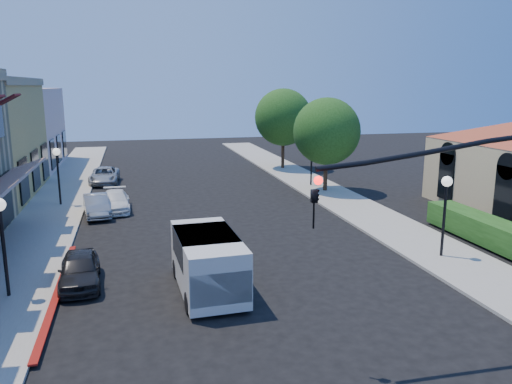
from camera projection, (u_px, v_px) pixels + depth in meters
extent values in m
cube|color=gray|center=(66.00, 189.00, 35.24)|extent=(3.50, 50.00, 0.12)
cube|color=gray|center=(301.00, 178.00, 39.41)|extent=(3.50, 50.00, 0.12)
cube|color=maroon|center=(58.00, 294.00, 17.67)|extent=(0.25, 10.00, 0.06)
cube|color=#430D11|center=(8.00, 100.00, 24.68)|extent=(1.02, 1.50, 0.60)
cube|color=black|center=(5.00, 200.00, 25.12)|extent=(0.12, 2.60, 2.60)
cube|color=black|center=(505.00, 193.00, 25.70)|extent=(0.12, 1.40, 2.80)
cube|color=black|center=(446.00, 176.00, 30.44)|extent=(0.12, 1.40, 2.80)
cube|color=#1A4313|center=(489.00, 245.00, 23.05)|extent=(1.40, 8.00, 1.10)
cylinder|color=#382516|center=(325.00, 177.00, 34.47)|extent=(0.28, 0.28, 2.10)
sphere|color=#1A4313|center=(327.00, 131.00, 33.81)|extent=(4.56, 4.56, 4.56)
cylinder|color=#382516|center=(283.00, 156.00, 43.94)|extent=(0.28, 0.28, 2.27)
sphere|color=#1A4313|center=(283.00, 117.00, 43.22)|extent=(4.94, 4.94, 4.94)
cylinder|color=black|center=(457.00, 150.00, 12.96)|extent=(7.80, 0.14, 0.14)
imported|color=black|center=(315.00, 191.00, 12.21)|extent=(0.20, 0.16, 1.00)
sphere|color=#FF0C0C|center=(318.00, 180.00, 11.98)|extent=(0.22, 0.22, 0.22)
cylinder|color=black|center=(4.00, 255.00, 16.95)|extent=(0.12, 0.12, 3.20)
cylinder|color=black|center=(59.00, 180.00, 30.23)|extent=(0.12, 0.12, 3.20)
sphere|color=white|center=(56.00, 152.00, 29.87)|extent=(0.44, 0.44, 0.44)
cylinder|color=black|center=(444.00, 222.00, 21.00)|extent=(0.12, 0.12, 3.20)
sphere|color=white|center=(447.00, 181.00, 20.64)|extent=(0.44, 0.44, 0.44)
cylinder|color=black|center=(311.00, 165.00, 36.18)|extent=(0.12, 0.12, 3.20)
sphere|color=white|center=(312.00, 141.00, 35.81)|extent=(0.44, 0.44, 0.44)
cube|color=beige|center=(208.00, 261.00, 17.72)|extent=(2.19, 4.76, 1.92)
cube|color=beige|center=(220.00, 286.00, 15.83)|extent=(1.99, 0.71, 1.07)
cube|color=black|center=(217.00, 266.00, 16.07)|extent=(1.82, 0.17, 0.96)
cube|color=black|center=(206.00, 246.00, 17.92)|extent=(2.14, 2.84, 0.96)
cylinder|color=black|center=(190.00, 303.00, 16.13)|extent=(0.29, 0.71, 0.70)
cylinder|color=black|center=(177.00, 269.00, 19.14)|extent=(0.29, 0.71, 0.70)
cylinder|color=black|center=(244.00, 296.00, 16.62)|extent=(0.29, 0.71, 0.70)
cylinder|color=black|center=(223.00, 264.00, 19.63)|extent=(0.29, 0.71, 0.70)
imported|color=black|center=(80.00, 270.00, 18.34)|extent=(1.63, 3.64, 1.21)
imported|color=#939597|center=(97.00, 205.00, 28.14)|extent=(1.77, 3.82, 1.21)
imported|color=white|center=(115.00, 201.00, 29.34)|extent=(1.73, 3.97, 1.14)
imported|color=#A5A7AA|center=(104.00, 175.00, 37.55)|extent=(2.22, 4.44, 1.21)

